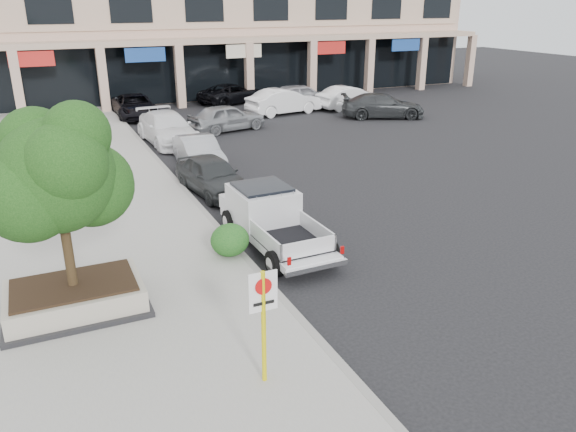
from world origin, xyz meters
The scene contains 19 objects.
ground centered at (0.00, 0.00, 0.00)m, with size 120.00×120.00×0.00m, color black.
sidewalk centered at (-5.50, 6.00, 0.07)m, with size 8.00×52.00×0.15m, color gray.
curb centered at (-1.55, 6.00, 0.07)m, with size 0.20×52.00×0.15m, color gray.
strip_mall centered at (8.00, 33.93, 4.75)m, with size 40.55×12.43×9.50m.
planter centered at (-6.14, 1.29, 0.48)m, with size 3.20×2.20×0.68m.
planter_tree centered at (-6.01, 1.44, 3.41)m, with size 2.90×2.55×4.00m.
no_parking_sign centered at (-3.13, -2.94, 1.63)m, with size 0.55×0.09×2.30m.
hedge centered at (-1.89, 2.65, 0.62)m, with size 1.10×0.99×0.94m, color #144818.
pickup_truck centered at (-0.35, 2.97, 0.83)m, with size 1.95×5.27×1.66m, color silver, non-canonical shape.
curb_car_a centered at (-0.55, 8.59, 0.71)m, with size 1.67×4.16×1.42m, color #2A2D2F.
curb_car_b centered at (-0.06, 12.08, 0.70)m, with size 1.47×4.23×1.39m, color #999BA0.
curb_car_c centered at (-0.23, 17.24, 0.78)m, with size 2.18×5.36×1.56m, color white.
curb_car_d centered at (-0.52, 24.86, 0.71)m, with size 2.35×5.10×1.42m, color black.
lot_car_a centered at (3.47, 18.76, 0.76)m, with size 1.79×4.45×1.52m, color gray.
lot_car_b centered at (8.44, 22.04, 0.81)m, with size 1.72×4.92×1.62m, color silver.
lot_car_c centered at (13.58, 18.35, 0.75)m, with size 2.09×5.14×1.49m, color #292C2E.
lot_car_d centered at (6.68, 27.16, 0.70)m, with size 2.32×5.04×1.40m, color black.
lot_car_e centered at (10.31, 23.33, 0.84)m, with size 1.98×4.93×1.68m, color #9EA0A6.
lot_car_f centered at (13.25, 21.96, 0.76)m, with size 1.60×4.60×1.52m, color silver.
Camera 1 is at (-6.40, -11.18, 6.92)m, focal length 35.00 mm.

